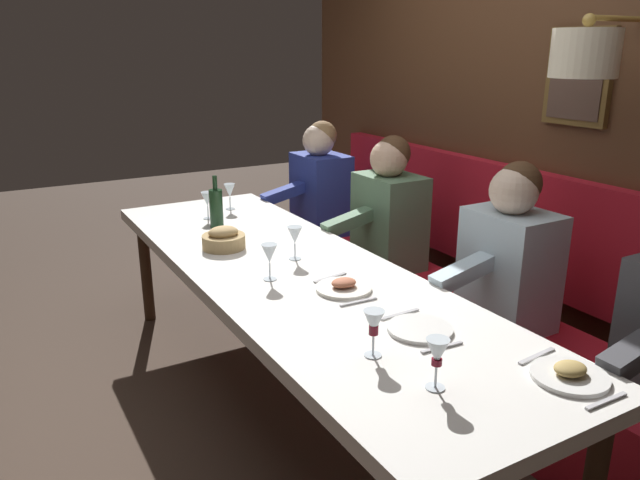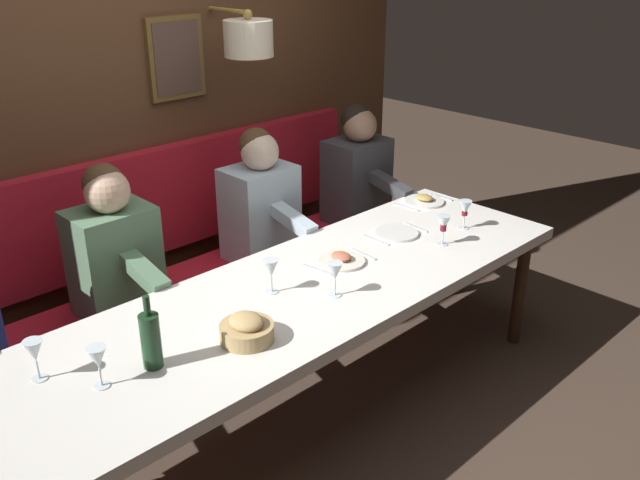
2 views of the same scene
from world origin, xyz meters
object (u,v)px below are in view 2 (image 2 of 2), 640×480
object	(u,v)px
diner_near	(260,199)
wine_glass_4	(271,269)
wine_glass_3	(444,224)
wine_glass_2	(335,272)
wine_glass_5	(465,209)
wine_glass_1	(34,352)
wine_glass_0	(98,359)
diner_nearest	(358,168)
dining_table	(302,300)
diner_middle	(113,246)
wine_bottle	(151,340)
bread_bowl	(247,329)

from	to	relation	value
diner_near	wine_glass_4	size ratio (longest dim) A/B	4.82
wine_glass_3	wine_glass_2	bearing A→B (deg)	89.86
wine_glass_3	wine_glass_5	distance (m)	0.27
wine_glass_1	wine_glass_3	xyz separation A→B (m)	(-0.31, -2.03, -0.00)
wine_glass_5	wine_glass_1	bearing A→B (deg)	83.49
wine_glass_1	wine_glass_0	bearing A→B (deg)	-144.40
wine_glass_1	wine_glass_3	size ratio (longest dim) A/B	1.00
diner_nearest	wine_glass_1	distance (m)	2.59
diner_near	wine_glass_5	distance (m)	1.18
dining_table	wine_glass_5	bearing A→B (deg)	-95.20
wine_glass_4	diner_nearest	bearing A→B (deg)	-60.75
wine_glass_1	diner_middle	bearing A→B (deg)	-44.15
diner_middle	wine_bottle	world-z (taller)	diner_middle
diner_middle	wine_glass_0	xyz separation A→B (m)	(-0.92, 0.56, 0.04)
diner_nearest	wine_bottle	bearing A→B (deg)	113.74
dining_table	wine_glass_0	distance (m)	1.04
diner_middle	wine_glass_5	world-z (taller)	diner_middle
diner_near	diner_middle	size ratio (longest dim) A/B	1.00
diner_nearest	wine_glass_5	distance (m)	1.00
wine_glass_5	wine_bottle	bearing A→B (deg)	88.76
diner_middle	wine_glass_4	bearing A→B (deg)	-157.01
wine_glass_2	bread_bowl	xyz separation A→B (m)	(-0.01, 0.52, -0.07)
diner_nearest	wine_glass_0	distance (m)	2.52
wine_glass_3	wine_bottle	size ratio (longest dim) A/B	0.55
wine_bottle	diner_near	bearing A→B (deg)	-54.14
wine_glass_1	diner_nearest	bearing A→B (deg)	-73.79
diner_nearest	wine_bottle	xyz separation A→B (m)	(-0.94, 2.14, 0.04)
wine_glass_4	wine_glass_1	bearing A→B (deg)	85.35
dining_table	wine_glass_3	distance (m)	0.90
diner_near	diner_nearest	bearing A→B (deg)	-90.00
wine_glass_0	wine_glass_2	xyz separation A→B (m)	(-0.11, -1.09, 0.00)
wine_glass_4	wine_glass_3	bearing A→B (deg)	-102.82
diner_nearest	diner_near	world-z (taller)	same
wine_glass_3	wine_glass_4	xyz separation A→B (m)	(0.22, 0.99, 0.00)
wine_glass_0	wine_bottle	size ratio (longest dim) A/B	0.55
bread_bowl	wine_glass_1	bearing A→B (deg)	65.66
wine_bottle	bread_bowl	size ratio (longest dim) A/B	1.36
diner_near	bread_bowl	xyz separation A→B (m)	(-1.05, 0.94, -0.03)
dining_table	wine_bottle	distance (m)	0.84
wine_glass_2	wine_glass_5	bearing A→B (deg)	-87.53
wine_glass_5	diner_nearest	bearing A→B (deg)	-11.17
wine_glass_0	bread_bowl	xyz separation A→B (m)	(-0.12, -0.57, -0.07)
diner_nearest	wine_glass_0	xyz separation A→B (m)	(-0.92, 2.35, 0.04)
diner_near	wine_glass_0	distance (m)	1.77
dining_table	diner_near	world-z (taller)	diner_near
diner_near	diner_middle	bearing A→B (deg)	90.00
dining_table	wine_bottle	size ratio (longest dim) A/B	9.99
diner_middle	wine_glass_5	bearing A→B (deg)	-121.75
wine_glass_2	wine_bottle	bearing A→B (deg)	84.31
diner_nearest	wine_glass_0	bearing A→B (deg)	111.47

